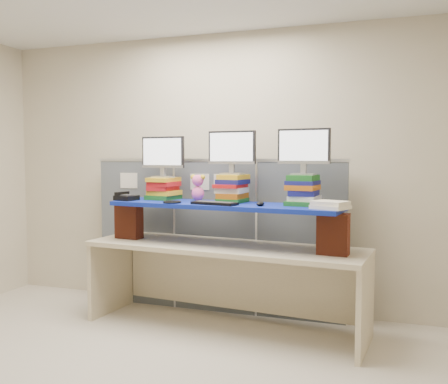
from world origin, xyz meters
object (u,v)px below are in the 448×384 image
at_px(monitor_left, 163,154).
at_px(monitor_center, 232,150).
at_px(monitor_right, 304,149).
at_px(desk, 224,262).
at_px(blue_board, 224,205).
at_px(keyboard, 214,203).
at_px(desk_phone, 126,197).

distance_m(monitor_left, monitor_center, 0.72).
bearing_deg(monitor_center, monitor_right, 0.00).
relative_size(desk, monitor_center, 5.69).
relative_size(desk, blue_board, 1.23).
distance_m(blue_board, keyboard, 0.16).
bearing_deg(blue_board, monitor_left, 170.38).
bearing_deg(blue_board, desk, 0.00).
bearing_deg(monitor_right, blue_board, -170.22).
xyz_separation_m(desk, keyboard, (-0.03, -0.15, 0.54)).
relative_size(monitor_center, keyboard, 1.06).
bearing_deg(monitor_center, desk_phone, -167.17).
relative_size(monitor_left, desk_phone, 2.11).
height_order(monitor_center, desk_phone, monitor_center).
height_order(monitor_left, desk_phone, monitor_left).
distance_m(monitor_right, keyboard, 0.89).
height_order(keyboard, desk_phone, desk_phone).
bearing_deg(monitor_center, monitor_left, 180.00).
distance_m(desk, keyboard, 0.56).
bearing_deg(desk, monitor_right, 9.78).
distance_m(monitor_center, keyboard, 0.54).
distance_m(monitor_center, desk_phone, 1.11).
bearing_deg(monitor_left, desk_phone, -140.33).
bearing_deg(keyboard, blue_board, 88.72).
relative_size(blue_board, monitor_right, 4.62).
distance_m(blue_board, monitor_center, 0.51).
height_order(blue_board, monitor_right, monitor_right).
relative_size(blue_board, desk_phone, 9.73).
relative_size(monitor_right, keyboard, 1.06).
bearing_deg(monitor_left, monitor_right, 0.00).
height_order(blue_board, desk_phone, desk_phone).
distance_m(blue_board, desk_phone, 0.98).
relative_size(blue_board, monitor_center, 4.62).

